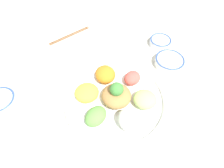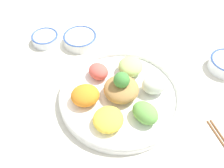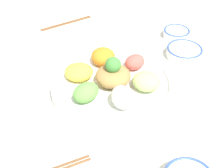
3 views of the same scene
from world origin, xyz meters
name	(u,v)px [view 1 (image 1 of 3)]	position (x,y,z in m)	size (l,w,h in m)	color
ground_plane	(112,109)	(0.00, 0.00, 0.00)	(2.40, 2.40, 0.00)	silver
salad_platter	(115,98)	(0.00, -0.03, 0.03)	(0.37, 0.37, 0.11)	white
sauce_bowl_red	(160,42)	(-0.02, -0.41, 0.02)	(0.10, 0.10, 0.03)	white
sauce_bowl_dark	(169,61)	(-0.10, -0.31, 0.02)	(0.12, 0.12, 0.04)	white
rice_bowl_plain	(1,102)	(0.35, 0.18, 0.02)	(0.11, 0.11, 0.04)	white
chopsticks_pair_far	(69,35)	(0.38, -0.25, 0.00)	(0.10, 0.21, 0.01)	brown
serving_spoon_main	(134,29)	(0.13, -0.45, 0.00)	(0.07, 0.11, 0.01)	silver
serving_spoon_extra	(213,118)	(-0.32, -0.15, 0.00)	(0.11, 0.11, 0.01)	silver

